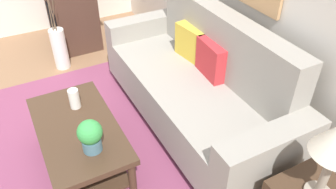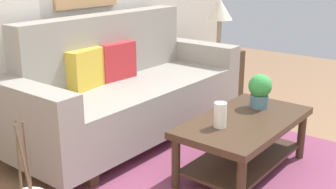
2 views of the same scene
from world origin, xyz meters
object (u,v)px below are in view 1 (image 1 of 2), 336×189
object	(u,v)px
potted_plant_tabletop	(90,135)
floor_vase	(60,49)
couch	(198,86)
coffee_table	(79,137)
tabletop_vase	(74,99)
throw_pillow_mustard	(191,43)
throw_pillow_crimson	(211,59)

from	to	relation	value
potted_plant_tabletop	floor_vase	size ratio (longest dim) A/B	0.53
couch	floor_vase	distance (m)	1.87
coffee_table	tabletop_vase	size ratio (longest dim) A/B	6.32
floor_vase	tabletop_vase	bearing A→B (deg)	-6.44
coffee_table	floor_vase	size ratio (longest dim) A/B	2.21
throw_pillow_mustard	potted_plant_tabletop	size ratio (longest dim) A/B	1.37
throw_pillow_crimson	tabletop_vase	bearing A→B (deg)	-100.58
throw_pillow_crimson	potted_plant_tabletop	size ratio (longest dim) A/B	1.37
throw_pillow_mustard	couch	bearing A→B (deg)	-20.00
throw_pillow_crimson	potted_plant_tabletop	world-z (taller)	throw_pillow_crimson
potted_plant_tabletop	floor_vase	distance (m)	1.98
tabletop_vase	potted_plant_tabletop	size ratio (longest dim) A/B	0.66
couch	coffee_table	bearing A→B (deg)	-88.86
potted_plant_tabletop	throw_pillow_mustard	bearing A→B (deg)	118.61
coffee_table	floor_vase	xyz separation A→B (m)	(-1.65, 0.22, -0.07)
throw_pillow_mustard	coffee_table	world-z (taller)	throw_pillow_mustard
throw_pillow_crimson	coffee_table	size ratio (longest dim) A/B	0.33
couch	throw_pillow_mustard	size ratio (longest dim) A/B	6.16
couch	tabletop_vase	distance (m)	1.09
throw_pillow_crimson	tabletop_vase	distance (m)	1.23
throw_pillow_mustard	coffee_table	bearing A→B (deg)	-73.65
coffee_table	potted_plant_tabletop	world-z (taller)	potted_plant_tabletop
couch	tabletop_vase	xyz separation A→B (m)	(-0.22, -1.07, 0.09)
tabletop_vase	couch	bearing A→B (deg)	78.20
throw_pillow_mustard	coffee_table	distance (m)	1.36
couch	floor_vase	xyz separation A→B (m)	(-1.62, -0.91, -0.18)
couch	floor_vase	bearing A→B (deg)	-150.71
throw_pillow_crimson	potted_plant_tabletop	distance (m)	1.26
tabletop_vase	floor_vase	size ratio (longest dim) A/B	0.35
coffee_table	throw_pillow_crimson	bearing A→B (deg)	91.03
potted_plant_tabletop	tabletop_vase	bearing A→B (deg)	177.59
potted_plant_tabletop	coffee_table	bearing A→B (deg)	-172.79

